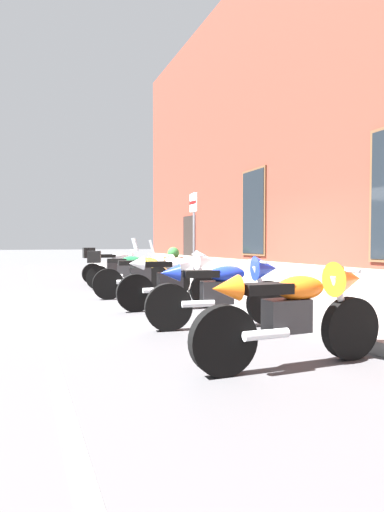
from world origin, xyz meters
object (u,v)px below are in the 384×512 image
at_px(motorcycle_yellow_naked, 144,276).
at_px(motorcycle_blue_sport, 226,289).
at_px(motorcycle_white_sport, 176,278).
at_px(barrel_planter, 173,263).
at_px(motorcycle_green_touring, 123,269).
at_px(parking_sign, 194,225).
at_px(motorcycle_silver_touring, 112,264).
at_px(motorcycle_orange_sport, 298,310).

bearing_deg(motorcycle_yellow_naked, motorcycle_blue_sport, 3.47).
distance_m(motorcycle_white_sport, barrel_planter, 6.31).
distance_m(motorcycle_green_touring, parking_sign, 2.23).
relative_size(motorcycle_green_touring, motorcycle_blue_sport, 0.99).
bearing_deg(motorcycle_green_touring, motorcycle_silver_touring, 177.44).
relative_size(motorcycle_silver_touring, barrel_planter, 2.18).
distance_m(motorcycle_white_sport, parking_sign, 2.72).
distance_m(motorcycle_silver_touring, motorcycle_yellow_naked, 3.45).
xyz_separation_m(motorcycle_orange_sport, parking_sign, (-5.68, 1.40, 1.08)).
bearing_deg(motorcycle_silver_touring, motorcycle_orange_sport, -0.20).
height_order(parking_sign, barrel_planter, parking_sign).
bearing_deg(motorcycle_white_sport, motorcycle_blue_sport, 2.42).
bearing_deg(motorcycle_orange_sport, motorcycle_white_sport, 178.28).
bearing_deg(motorcycle_orange_sport, barrel_planter, 166.33).
height_order(motorcycle_silver_touring, motorcycle_green_touring, motorcycle_silver_touring).
height_order(motorcycle_yellow_naked, barrel_planter, barrel_planter).
bearing_deg(parking_sign, motorcycle_green_touring, -131.90).
height_order(motorcycle_white_sport, motorcycle_orange_sport, motorcycle_white_sport).
bearing_deg(motorcycle_orange_sport, motorcycle_silver_touring, 179.80).
xyz_separation_m(motorcycle_green_touring, motorcycle_yellow_naked, (1.80, 0.02, -0.06)).
xyz_separation_m(motorcycle_yellow_naked, parking_sign, (-0.51, 1.42, 1.15)).
bearing_deg(motorcycle_green_touring, motorcycle_yellow_naked, 0.60).
xyz_separation_m(motorcycle_blue_sport, barrel_planter, (-7.64, 2.12, -0.04)).
bearing_deg(motorcycle_green_touring, motorcycle_white_sport, 2.49).
distance_m(motorcycle_silver_touring, parking_sign, 3.41).
height_order(motorcycle_silver_touring, motorcycle_yellow_naked, motorcycle_silver_touring).
relative_size(motorcycle_blue_sport, parking_sign, 0.92).
distance_m(motorcycle_blue_sport, parking_sign, 4.21).
height_order(motorcycle_silver_touring, parking_sign, parking_sign).
xyz_separation_m(motorcycle_yellow_naked, motorcycle_blue_sport, (3.37, 0.20, 0.07)).
bearing_deg(parking_sign, barrel_planter, 166.55).
relative_size(motorcycle_silver_touring, motorcycle_white_sport, 0.99).
distance_m(motorcycle_white_sport, motorcycle_blue_sport, 1.73).
distance_m(motorcycle_yellow_naked, barrel_planter, 4.86).
relative_size(motorcycle_yellow_naked, motorcycle_orange_sport, 1.02).
xyz_separation_m(motorcycle_blue_sport, motorcycle_orange_sport, (1.80, -0.18, -0.00)).
relative_size(motorcycle_white_sport, parking_sign, 0.89).
relative_size(motorcycle_yellow_naked, motorcycle_blue_sport, 1.01).
xyz_separation_m(motorcycle_green_touring, motorcycle_orange_sport, (6.97, 0.04, 0.02)).
height_order(motorcycle_orange_sport, barrel_planter, barrel_planter).
bearing_deg(barrel_planter, motorcycle_orange_sport, -13.67).
bearing_deg(motorcycle_green_touring, barrel_planter, 136.52).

